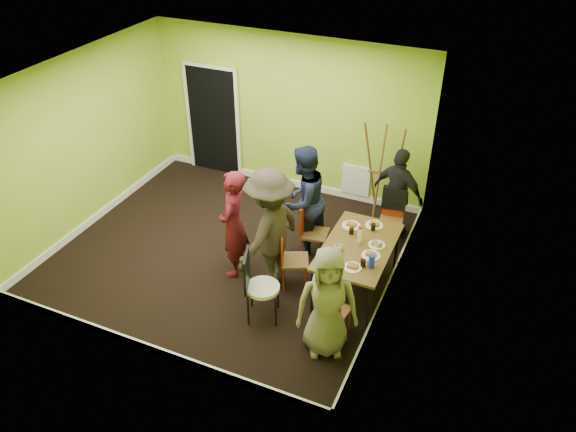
% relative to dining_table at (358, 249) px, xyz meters
% --- Properties ---
extents(ground, '(5.00, 5.00, 0.00)m').
position_rel_dining_table_xyz_m(ground, '(-2.05, 0.06, -0.70)').
color(ground, black).
rests_on(ground, ground).
extents(room_walls, '(5.04, 4.54, 2.82)m').
position_rel_dining_table_xyz_m(room_walls, '(-2.07, 0.10, 0.29)').
color(room_walls, '#99BA2F').
rests_on(room_walls, ground).
extents(dining_table, '(0.90, 1.50, 0.75)m').
position_rel_dining_table_xyz_m(dining_table, '(0.00, 0.00, 0.00)').
color(dining_table, black).
rests_on(dining_table, ground).
extents(chair_left_far, '(0.43, 0.43, 0.92)m').
position_rel_dining_table_xyz_m(chair_left_far, '(-0.88, 0.44, -0.18)').
color(chair_left_far, red).
rests_on(chair_left_far, ground).
extents(chair_left_near, '(0.50, 0.50, 0.91)m').
position_rel_dining_table_xyz_m(chair_left_near, '(-0.90, -0.29, -0.18)').
color(chair_left_near, red).
rests_on(chair_left_near, ground).
extents(chair_back_end, '(0.42, 0.48, 0.90)m').
position_rel_dining_table_xyz_m(chair_back_end, '(0.13, 1.40, -0.06)').
color(chair_back_end, red).
rests_on(chair_back_end, ground).
extents(chair_front_end, '(0.39, 0.40, 0.85)m').
position_rel_dining_table_xyz_m(chair_front_end, '(0.00, -1.04, -0.22)').
color(chair_front_end, red).
rests_on(chair_front_end, ground).
extents(chair_bentwood, '(0.51, 0.50, 1.02)m').
position_rel_dining_table_xyz_m(chair_bentwood, '(-1.02, -1.05, -0.13)').
color(chair_bentwood, black).
rests_on(chair_bentwood, ground).
extents(easel, '(0.68, 0.64, 1.71)m').
position_rel_dining_table_xyz_m(easel, '(-0.23, 1.97, 0.15)').
color(easel, brown).
rests_on(easel, ground).
extents(plate_near_left, '(0.26, 0.26, 0.01)m').
position_rel_dining_table_xyz_m(plate_near_left, '(-0.24, 0.41, 0.06)').
color(plate_near_left, white).
rests_on(plate_near_left, dining_table).
extents(plate_near_right, '(0.25, 0.25, 0.01)m').
position_rel_dining_table_xyz_m(plate_near_right, '(-0.26, -0.43, 0.06)').
color(plate_near_right, white).
rests_on(plate_near_right, dining_table).
extents(plate_far_back, '(0.25, 0.25, 0.01)m').
position_rel_dining_table_xyz_m(plate_far_back, '(0.06, 0.55, 0.06)').
color(plate_far_back, white).
rests_on(plate_far_back, dining_table).
extents(plate_far_front, '(0.24, 0.24, 0.01)m').
position_rel_dining_table_xyz_m(plate_far_front, '(0.08, -0.49, 0.06)').
color(plate_far_front, white).
rests_on(plate_far_front, dining_table).
extents(plate_wall_back, '(0.23, 0.23, 0.01)m').
position_rel_dining_table_xyz_m(plate_wall_back, '(0.22, 0.11, 0.06)').
color(plate_wall_back, white).
rests_on(plate_wall_back, dining_table).
extents(plate_wall_front, '(0.25, 0.25, 0.01)m').
position_rel_dining_table_xyz_m(plate_wall_front, '(0.22, -0.15, 0.06)').
color(plate_wall_front, white).
rests_on(plate_wall_front, dining_table).
extents(thermos, '(0.06, 0.06, 0.23)m').
position_rel_dining_table_xyz_m(thermos, '(-0.02, 0.09, 0.17)').
color(thermos, white).
rests_on(thermos, dining_table).
extents(blue_bottle, '(0.08, 0.08, 0.19)m').
position_rel_dining_table_xyz_m(blue_bottle, '(0.29, -0.38, 0.15)').
color(blue_bottle, '#1B2ECE').
rests_on(blue_bottle, dining_table).
extents(orange_bottle, '(0.03, 0.03, 0.08)m').
position_rel_dining_table_xyz_m(orange_bottle, '(-0.06, 0.14, 0.10)').
color(orange_bottle, red).
rests_on(orange_bottle, dining_table).
extents(glass_mid, '(0.07, 0.07, 0.09)m').
position_rel_dining_table_xyz_m(glass_mid, '(-0.18, 0.23, 0.10)').
color(glass_mid, black).
rests_on(glass_mid, dining_table).
extents(glass_back, '(0.07, 0.07, 0.10)m').
position_rel_dining_table_xyz_m(glass_back, '(0.07, 0.44, 0.11)').
color(glass_back, black).
rests_on(glass_back, dining_table).
extents(glass_front, '(0.07, 0.07, 0.10)m').
position_rel_dining_table_xyz_m(glass_front, '(0.18, -0.40, 0.10)').
color(glass_front, black).
rests_on(glass_front, dining_table).
extents(cup_a, '(0.12, 0.12, 0.09)m').
position_rel_dining_table_xyz_m(cup_a, '(-0.22, -0.22, 0.10)').
color(cup_a, white).
rests_on(cup_a, dining_table).
extents(cup_b, '(0.09, 0.09, 0.08)m').
position_rel_dining_table_xyz_m(cup_b, '(0.23, 0.07, 0.10)').
color(cup_b, white).
rests_on(cup_b, dining_table).
extents(person_standing, '(0.51, 0.67, 1.66)m').
position_rel_dining_table_xyz_m(person_standing, '(-1.74, -0.32, 0.13)').
color(person_standing, '#540E18').
rests_on(person_standing, ground).
extents(person_left_far, '(0.88, 1.01, 1.74)m').
position_rel_dining_table_xyz_m(person_left_far, '(-1.06, 0.59, 0.17)').
color(person_left_far, '#161B38').
rests_on(person_left_far, ground).
extents(person_left_near, '(0.93, 1.31, 1.84)m').
position_rel_dining_table_xyz_m(person_left_near, '(-1.14, -0.38, 0.23)').
color(person_left_near, '#2C241D').
rests_on(person_left_near, ground).
extents(person_back_end, '(0.96, 0.66, 1.51)m').
position_rel_dining_table_xyz_m(person_back_end, '(0.15, 1.55, 0.06)').
color(person_back_end, black).
rests_on(person_back_end, ground).
extents(person_front_end, '(0.88, 0.75, 1.52)m').
position_rel_dining_table_xyz_m(person_front_end, '(0.01, -1.24, 0.06)').
color(person_front_end, gray).
rests_on(person_front_end, ground).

